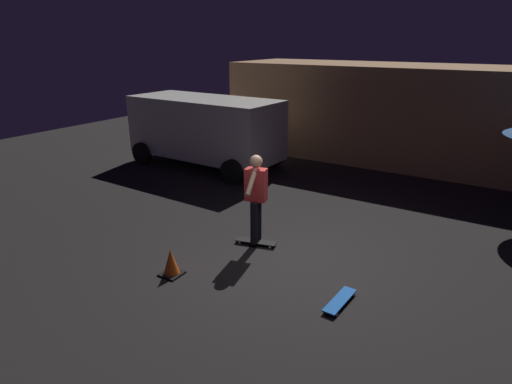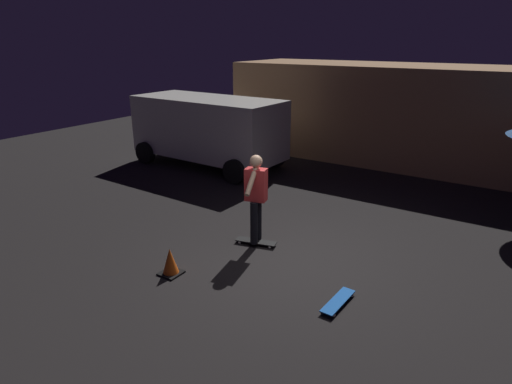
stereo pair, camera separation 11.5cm
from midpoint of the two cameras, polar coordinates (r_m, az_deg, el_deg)
name	(u,v)px [view 2 (the right image)]	position (r m, az deg, el deg)	size (l,w,h in m)	color
ground_plane	(291,263)	(7.61, 5.02, -9.37)	(28.00, 28.00, 0.00)	black
low_building	(453,118)	(14.13, 24.74, 8.83)	(13.58, 3.21, 2.93)	#AD7F56
parked_van	(208,127)	(13.16, -6.11, 8.48)	(4.67, 2.33, 2.03)	silver
skateboard_ridden	(256,242)	(8.21, 0.40, -6.55)	(0.81, 0.38, 0.07)	black
skateboard_spare	(338,301)	(6.63, 11.26, -13.95)	(0.25, 0.79, 0.07)	#1959B2
skater	(256,193)	(7.83, 0.42, -0.09)	(0.42, 0.98, 1.67)	black
traffic_cone	(170,262)	(7.30, -10.79, -9.11)	(0.34, 0.34, 0.46)	black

